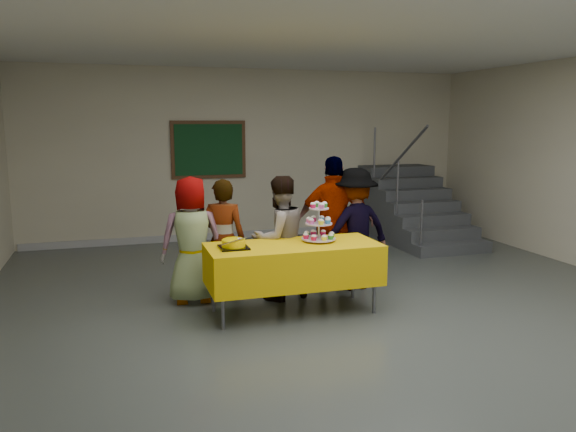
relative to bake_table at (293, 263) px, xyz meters
name	(u,v)px	position (x,y,z in m)	size (l,w,h in m)	color
room_shell	(378,117)	(0.56, -0.84, 1.57)	(10.00, 10.04, 3.02)	#4C514C
bake_table	(293,263)	(0.00, 0.00, 0.00)	(1.88, 0.78, 0.77)	#595960
cupcake_stand	(319,226)	(0.32, 0.07, 0.39)	(0.38, 0.38, 0.44)	silver
bear_cake	(234,243)	(-0.66, 0.01, 0.27)	(0.32, 0.36, 0.12)	black
schoolchild_a	(192,240)	(-1.00, 0.71, 0.18)	(0.72, 0.47, 1.48)	slate
schoolchild_b	(223,239)	(-0.64, 0.72, 0.16)	(0.52, 0.34, 1.44)	slate
schoolchild_c	(279,238)	(-0.01, 0.52, 0.18)	(0.71, 0.56, 1.47)	slate
schoolchild_d	(335,223)	(0.77, 0.72, 0.28)	(0.98, 0.41, 1.67)	slate
schoolchild_e	(354,229)	(1.01, 0.66, 0.21)	(0.99, 0.57, 1.52)	slate
staircase	(410,211)	(3.26, 3.27, -0.07)	(1.30, 2.40, 2.04)	#424447
noticeboard	(209,150)	(-0.24, 4.10, 1.04)	(1.30, 0.05, 1.00)	#472B16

